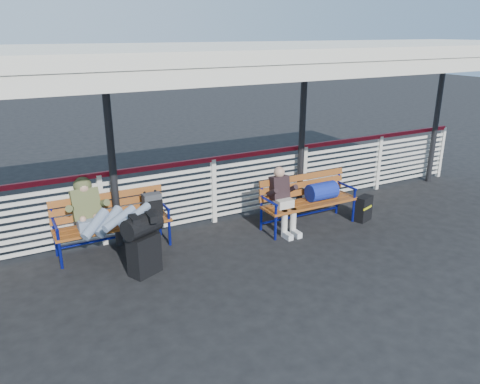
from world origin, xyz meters
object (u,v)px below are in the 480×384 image
companion_person (283,199)px  suitcase_side (364,209)px  bench_left (121,214)px  traveler_man (106,216)px  luggage_stack (143,242)px  bench_right (314,194)px

companion_person → suitcase_side: (1.60, -0.30, -0.36)m
bench_left → companion_person: size_ratio=1.57×
bench_left → companion_person: 2.72m
traveler_man → luggage_stack: bearing=-61.8°
luggage_stack → traveler_man: size_ratio=0.58×
companion_person → suitcase_side: bearing=-10.5°
bench_right → companion_person: (-0.66, -0.01, 0.01)m
suitcase_side → traveler_man: bearing=153.0°
bench_right → companion_person: bearing=-178.9°
luggage_stack → bench_left: bearing=67.9°
traveler_man → suitcase_side: (4.54, -0.62, -0.50)m
luggage_stack → bench_right: size_ratio=0.51×
bench_left → traveler_man: bearing=-129.5°
suitcase_side → companion_person: bearing=150.2°
bench_left → companion_person: bearing=-14.6°
traveler_man → companion_person: 2.96m
bench_left → bench_right: size_ratio=1.00×
luggage_stack → traveler_man: traveler_man is taller
companion_person → suitcase_side: 1.67m
suitcase_side → bench_left: bearing=147.7°
luggage_stack → bench_left: 1.02m
luggage_stack → bench_left: bench_left is taller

